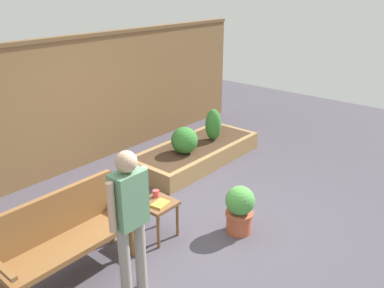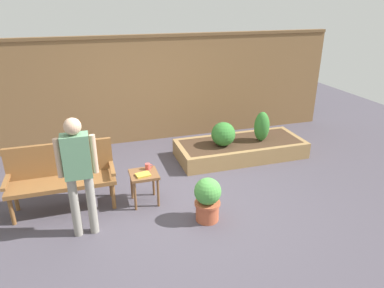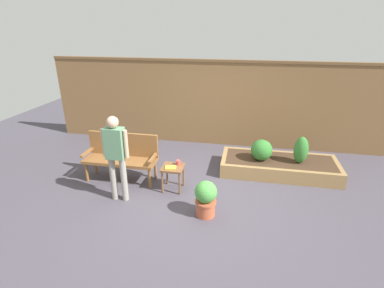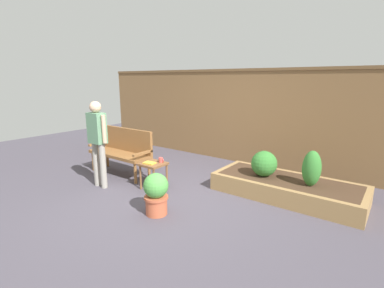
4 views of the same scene
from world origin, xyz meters
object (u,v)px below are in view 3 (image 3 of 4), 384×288
(side_table, at_px, (173,171))
(person_by_bench, at_px, (116,152))
(potted_boxwood, at_px, (206,198))
(shrub_far_corner, at_px, (301,150))
(garden_bench, at_px, (122,153))
(cup_on_table, at_px, (178,162))
(book_on_table, at_px, (171,168))
(shrub_near_bench, at_px, (262,150))

(side_table, bearing_deg, person_by_bench, -149.11)
(potted_boxwood, distance_m, shrub_far_corner, 2.41)
(side_table, bearing_deg, potted_boxwood, -43.54)
(garden_bench, bearing_deg, cup_on_table, -6.65)
(side_table, relative_size, book_on_table, 2.42)
(garden_bench, bearing_deg, potted_boxwood, -27.03)
(shrub_near_bench, bearing_deg, garden_bench, -164.44)
(garden_bench, distance_m, cup_on_table, 1.21)
(potted_boxwood, height_order, person_by_bench, person_by_bench)
(cup_on_table, height_order, person_by_bench, person_by_bench)
(shrub_far_corner, bearing_deg, side_table, -157.13)
(cup_on_table, bearing_deg, shrub_near_bench, 30.25)
(book_on_table, relative_size, person_by_bench, 0.13)
(side_table, distance_m, shrub_near_bench, 1.93)
(book_on_table, distance_m, potted_boxwood, 0.99)
(shrub_near_bench, bearing_deg, book_on_table, -146.82)
(book_on_table, distance_m, shrub_near_bench, 1.99)
(person_by_bench, bearing_deg, garden_bench, 109.02)
(garden_bench, xyz_separation_m, side_table, (1.12, -0.25, -0.15))
(book_on_table, bearing_deg, shrub_near_bench, 24.98)
(shrub_far_corner, bearing_deg, shrub_near_bench, 180.00)
(side_table, xyz_separation_m, shrub_far_corner, (2.41, 1.02, 0.19))
(potted_boxwood, height_order, shrub_near_bench, shrub_near_bench)
(potted_boxwood, xyz_separation_m, shrub_near_bench, (0.91, 1.71, 0.19))
(garden_bench, xyz_separation_m, potted_boxwood, (1.84, -0.94, -0.21))
(side_table, bearing_deg, shrub_far_corner, 22.87)
(garden_bench, xyz_separation_m, cup_on_table, (1.20, -0.14, -0.02))
(shrub_far_corner, bearing_deg, potted_boxwood, -134.59)
(side_table, bearing_deg, cup_on_table, 52.70)
(book_on_table, distance_m, shrub_far_corner, 2.67)
(cup_on_table, distance_m, shrub_near_bench, 1.80)
(book_on_table, distance_m, person_by_bench, 1.04)
(book_on_table, bearing_deg, potted_boxwood, -47.82)
(garden_bench, bearing_deg, book_on_table, -16.29)
(garden_bench, distance_m, shrub_near_bench, 2.86)
(garden_bench, xyz_separation_m, book_on_table, (1.09, -0.32, -0.05))
(side_table, xyz_separation_m, potted_boxwood, (0.73, -0.69, -0.07))
(garden_bench, height_order, potted_boxwood, garden_bench)
(shrub_near_bench, relative_size, person_by_bench, 0.28)
(potted_boxwood, relative_size, shrub_near_bench, 1.42)
(side_table, relative_size, person_by_bench, 0.31)
(garden_bench, distance_m, shrub_far_corner, 3.61)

